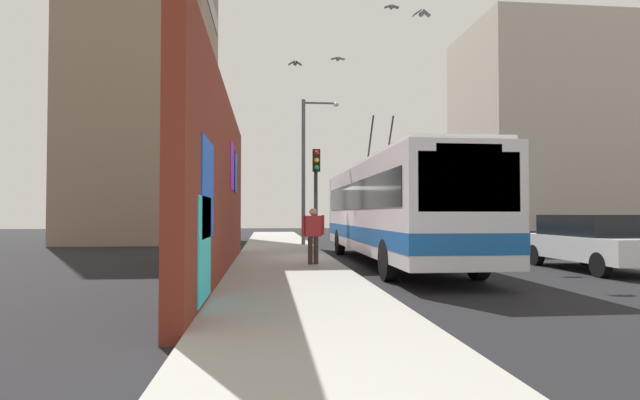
# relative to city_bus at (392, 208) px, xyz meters

# --- Properties ---
(ground_plane) EXTENTS (80.00, 80.00, 0.00)m
(ground_plane) POSITION_rel_city_bus_xyz_m (1.43, 1.80, -1.80)
(ground_plane) COLOR black
(sidewalk_slab) EXTENTS (48.00, 3.20, 0.15)m
(sidewalk_slab) POSITION_rel_city_bus_xyz_m (1.43, 3.40, -1.73)
(sidewalk_slab) COLOR #9E9B93
(sidewalk_slab) RESTS_ON ground_plane
(graffiti_wall) EXTENTS (13.63, 0.32, 4.64)m
(graffiti_wall) POSITION_rel_city_bus_xyz_m (-2.77, 5.15, 0.52)
(graffiti_wall) COLOR maroon
(graffiti_wall) RESTS_ON ground_plane
(building_far_left) EXTENTS (8.75, 7.42, 19.24)m
(building_far_left) POSITION_rel_city_bus_xyz_m (14.43, 11.00, 7.82)
(building_far_left) COLOR gray
(building_far_left) RESTS_ON ground_plane
(building_far_right) EXTENTS (9.00, 9.86, 14.87)m
(building_far_right) POSITION_rel_city_bus_xyz_m (18.47, -15.20, 5.63)
(building_far_right) COLOR #B2A899
(building_far_right) RESTS_ON ground_plane
(city_bus) EXTENTS (12.48, 2.51, 5.01)m
(city_bus) POSITION_rel_city_bus_xyz_m (0.00, 0.00, 0.00)
(city_bus) COLOR silver
(city_bus) RESTS_ON ground_plane
(parked_car_white) EXTENTS (4.66, 1.87, 1.58)m
(parked_car_white) POSITION_rel_city_bus_xyz_m (-2.33, -5.20, -0.97)
(parked_car_white) COLOR white
(parked_car_white) RESTS_ON ground_plane
(parked_car_navy) EXTENTS (4.54, 1.94, 1.58)m
(parked_car_navy) POSITION_rel_city_bus_xyz_m (3.97, -5.20, -0.96)
(parked_car_navy) COLOR navy
(parked_car_navy) RESTS_ON ground_plane
(pedestrian_at_curb) EXTENTS (0.22, 0.66, 1.62)m
(pedestrian_at_curb) POSITION_rel_city_bus_xyz_m (-1.24, 2.66, -0.70)
(pedestrian_at_curb) COLOR #3F3326
(pedestrian_at_curb) RESTS_ON sidewalk_slab
(traffic_light) EXTENTS (0.49, 0.28, 3.91)m
(traffic_light) POSITION_rel_city_bus_xyz_m (3.09, 2.15, 0.99)
(traffic_light) COLOR #2D382D
(traffic_light) RESTS_ON sidewalk_slab
(street_lamp) EXTENTS (0.44, 1.81, 6.96)m
(street_lamp) POSITION_rel_city_bus_xyz_m (8.29, 2.06, 2.33)
(street_lamp) COLOR #4C4C51
(street_lamp) RESTS_ON sidewalk_slab
(flying_pigeons) EXTENTS (5.99, 4.12, 2.59)m
(flying_pigeons) POSITION_rel_city_bus_xyz_m (2.38, 0.85, 6.62)
(flying_pigeons) COLOR slate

